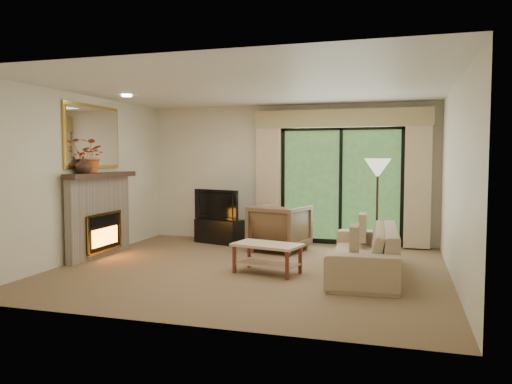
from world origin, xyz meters
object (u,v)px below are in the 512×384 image
(armchair, at_px, (280,228))
(sofa, at_px, (364,250))
(media_console, at_px, (219,231))
(coffee_table, at_px, (267,258))

(armchair, distance_m, sofa, 2.05)
(armchair, bearing_deg, sofa, 152.85)
(media_console, xyz_separation_m, armchair, (1.29, -0.45, 0.18))
(coffee_table, bearing_deg, sofa, 26.71)
(armchair, height_order, sofa, armchair)
(media_console, height_order, sofa, sofa)
(media_console, bearing_deg, sofa, -16.43)
(sofa, bearing_deg, armchair, -134.51)
(media_console, xyz_separation_m, sofa, (2.82, -1.81, 0.11))
(coffee_table, bearing_deg, armchair, 110.66)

